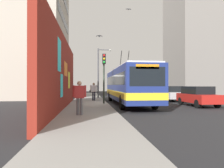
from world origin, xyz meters
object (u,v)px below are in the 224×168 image
(parked_car_champagne, at_px, (140,90))
(traffic_light, at_px, (104,70))
(parked_car_navy, at_px, (152,91))
(parked_car_red, at_px, (197,96))
(pedestrian_near_wall, at_px, (79,95))
(pedestrian_midblock, at_px, (94,90))
(parked_car_silver, at_px, (170,93))
(street_lamp, at_px, (100,69))
(city_bus, at_px, (128,84))

(parked_car_champagne, xyz_separation_m, traffic_light, (-16.40, 7.35, 2.10))
(parked_car_navy, xyz_separation_m, parked_car_champagne, (6.16, 0.00, 0.00))
(parked_car_red, distance_m, traffic_light, 7.80)
(pedestrian_near_wall, bearing_deg, pedestrian_midblock, -5.71)
(pedestrian_midblock, distance_m, traffic_light, 3.93)
(parked_car_silver, xyz_separation_m, pedestrian_near_wall, (-10.22, 9.09, 0.34))
(parked_car_silver, bearing_deg, street_lamp, 60.63)
(street_lamp, bearing_deg, parked_car_navy, -72.75)
(parked_car_silver, distance_m, pedestrian_midblock, 8.13)
(parked_car_navy, xyz_separation_m, street_lamp, (-2.25, 7.25, 2.80))
(parked_car_red, relative_size, street_lamp, 0.68)
(city_bus, height_order, parked_car_silver, city_bus)
(parked_car_navy, bearing_deg, city_bus, 151.35)
(city_bus, xyz_separation_m, pedestrian_midblock, (2.71, 2.91, -0.56))
(parked_car_silver, height_order, pedestrian_near_wall, pedestrian_near_wall)
(parked_car_silver, bearing_deg, traffic_light, 118.04)
(parked_car_silver, bearing_deg, parked_car_navy, 0.00)
(pedestrian_near_wall, bearing_deg, city_bus, -28.93)
(street_lamp, bearing_deg, pedestrian_near_wall, 172.68)
(pedestrian_midblock, bearing_deg, street_lamp, -10.72)
(parked_car_silver, distance_m, street_lamp, 8.78)
(pedestrian_midblock, bearing_deg, parked_car_navy, -50.00)
(city_bus, height_order, parked_car_navy, city_bus)
(parked_car_silver, xyz_separation_m, parked_car_navy, (6.33, 0.00, -0.00))
(parked_car_silver, xyz_separation_m, traffic_light, (-3.91, 7.35, 2.10))
(parked_car_red, height_order, pedestrian_midblock, pedestrian_midblock)
(parked_car_silver, xyz_separation_m, street_lamp, (4.08, 7.25, 2.80))
(parked_car_red, relative_size, parked_car_champagne, 0.88)
(parked_car_champagne, height_order, pedestrian_near_wall, pedestrian_near_wall)
(city_bus, xyz_separation_m, parked_car_red, (-2.26, -5.20, -0.92))
(city_bus, bearing_deg, street_lamp, 15.76)
(parked_car_navy, bearing_deg, parked_car_champagne, 0.00)
(city_bus, relative_size, parked_car_red, 2.96)
(street_lamp, bearing_deg, pedestrian_midblock, 169.28)
(city_bus, bearing_deg, parked_car_red, -113.45)
(parked_car_navy, height_order, pedestrian_near_wall, pedestrian_near_wall)
(parked_car_champagne, bearing_deg, street_lamp, 139.24)
(parked_car_red, bearing_deg, parked_car_silver, -0.00)
(parked_car_champagne, bearing_deg, pedestrian_midblock, 147.97)
(pedestrian_near_wall, distance_m, street_lamp, 14.62)
(pedestrian_midblock, bearing_deg, parked_car_champagne, -32.03)
(parked_car_red, distance_m, pedestrian_near_wall, 10.27)
(pedestrian_near_wall, bearing_deg, parked_car_silver, -41.65)
(parked_car_champagne, xyz_separation_m, street_lamp, (-8.41, 7.25, 2.80))
(parked_car_navy, xyz_separation_m, pedestrian_near_wall, (-16.55, 9.09, 0.34))
(parked_car_navy, distance_m, street_lamp, 8.09)
(pedestrian_midblock, bearing_deg, pedestrian_near_wall, 174.29)
(city_bus, relative_size, parked_car_navy, 2.71)
(traffic_light, bearing_deg, parked_car_navy, -35.65)
(parked_car_red, height_order, parked_car_navy, same)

